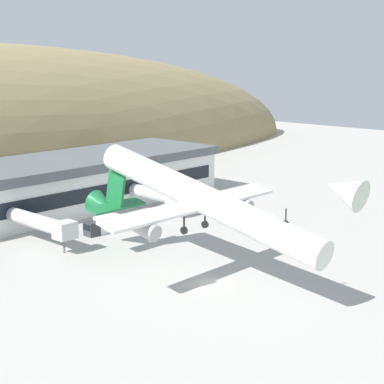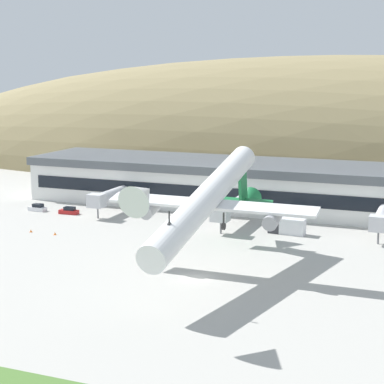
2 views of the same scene
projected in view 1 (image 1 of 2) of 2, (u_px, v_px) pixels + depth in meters
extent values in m
plane|color=#ADAAA3|center=(211.00, 283.00, 92.45)|extent=(388.49, 388.49, 0.00)
cube|color=black|center=(15.00, 209.00, 116.29)|extent=(106.71, 0.16, 2.99)
cylinder|color=silver|center=(37.00, 222.00, 110.81)|extent=(2.60, 15.89, 2.60)
cube|color=silver|center=(65.00, 230.00, 105.54)|extent=(3.38, 2.86, 2.86)
cylinder|color=slate|center=(64.00, 241.00, 106.29)|extent=(0.36, 0.36, 4.00)
cylinder|color=silver|center=(154.00, 194.00, 133.02)|extent=(2.60, 12.79, 2.60)
cube|color=silver|center=(176.00, 198.00, 128.78)|extent=(3.38, 2.86, 2.86)
cylinder|color=slate|center=(174.00, 208.00, 129.53)|extent=(0.36, 0.36, 4.00)
cylinder|color=white|center=(205.00, 200.00, 91.61)|extent=(4.12, 40.60, 12.28)
cone|color=white|center=(344.00, 190.00, 75.99)|extent=(4.04, 5.26, 4.88)
cone|color=#196B38|center=(105.00, 207.00, 107.52)|extent=(4.04, 6.07, 5.05)
cube|color=#196B38|center=(117.00, 182.00, 104.41)|extent=(0.50, 5.23, 8.47)
cube|color=#196B38|center=(116.00, 206.00, 105.38)|extent=(10.72, 2.90, 0.94)
cube|color=white|center=(195.00, 205.00, 93.17)|extent=(33.72, 3.62, 1.17)
cylinder|color=#9E9EA3|center=(147.00, 229.00, 85.85)|extent=(2.30, 3.99, 2.98)
cylinder|color=#9E9EA3|center=(241.00, 204.00, 100.39)|extent=(2.30, 3.99, 2.98)
cylinder|color=#2D2D2D|center=(184.00, 223.00, 92.01)|extent=(0.28, 0.28, 2.20)
cylinder|color=#2D2D2D|center=(184.00, 230.00, 92.24)|extent=(0.45, 1.10, 1.10)
cylinder|color=#2D2D2D|center=(205.00, 217.00, 95.27)|extent=(0.28, 0.28, 2.20)
cylinder|color=#2D2D2D|center=(205.00, 224.00, 95.50)|extent=(0.45, 1.10, 1.10)
cylinder|color=#2D2D2D|center=(286.00, 216.00, 82.37)|extent=(0.22, 0.22, 1.98)
cylinder|color=#2D2D2D|center=(286.00, 223.00, 82.58)|extent=(0.30, 0.82, 0.82)
cube|color=silver|center=(239.00, 194.00, 149.73)|extent=(4.20, 1.96, 0.90)
cube|color=black|center=(240.00, 190.00, 149.70)|extent=(2.34, 1.58, 0.74)
cube|color=#333338|center=(92.00, 229.00, 116.52)|extent=(2.40, 2.55, 2.54)
cube|color=black|center=(87.00, 228.00, 115.63)|extent=(0.19, 2.06, 1.12)
cube|color=silver|center=(108.00, 224.00, 118.87)|extent=(4.95, 2.69, 3.10)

